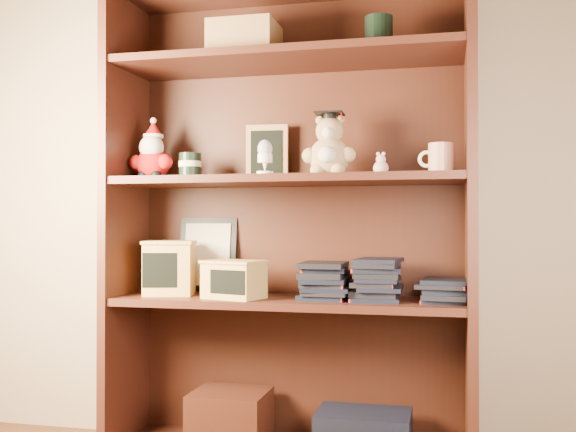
# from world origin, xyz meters

# --- Properties ---
(bookcase) EXTENTS (1.20, 0.35, 1.60)m
(bookcase) POSITION_xyz_m (0.00, 1.36, 0.78)
(bookcase) COLOR #3E1B11
(bookcase) RESTS_ON ground
(shelf_lower) EXTENTS (1.14, 0.33, 0.02)m
(shelf_lower) POSITION_xyz_m (0.01, 1.30, 0.54)
(shelf_lower) COLOR #3E1B11
(shelf_lower) RESTS_ON ground
(shelf_upper) EXTENTS (1.14, 0.33, 0.02)m
(shelf_upper) POSITION_xyz_m (0.01, 1.30, 0.94)
(shelf_upper) COLOR #3E1B11
(shelf_upper) RESTS_ON ground
(santa_plush) EXTENTS (0.16, 0.11, 0.22)m
(santa_plush) POSITION_xyz_m (-0.48, 1.30, 1.03)
(santa_plush) COLOR #A50F0F
(santa_plush) RESTS_ON shelf_upper
(teachers_tin) EXTENTS (0.08, 0.08, 0.09)m
(teachers_tin) POSITION_xyz_m (-0.34, 1.30, 0.99)
(teachers_tin) COLOR black
(teachers_tin) RESTS_ON shelf_upper
(chalkboard_plaque) EXTENTS (0.15, 0.08, 0.19)m
(chalkboard_plaque) POSITION_xyz_m (-0.10, 1.42, 1.04)
(chalkboard_plaque) COLOR #9E7547
(chalkboard_plaque) RESTS_ON shelf_upper
(egg_cup) EXTENTS (0.05, 0.05, 0.12)m
(egg_cup) POSITION_xyz_m (-0.05, 1.23, 1.01)
(egg_cup) COLOR white
(egg_cup) RESTS_ON shelf_upper
(grad_teddy_bear) EXTENTS (0.18, 0.15, 0.21)m
(grad_teddy_bear) POSITION_xyz_m (0.15, 1.30, 1.03)
(grad_teddy_bear) COLOR tan
(grad_teddy_bear) RESTS_ON shelf_upper
(pink_figurine) EXTENTS (0.05, 0.05, 0.08)m
(pink_figurine) POSITION_xyz_m (0.31, 1.31, 0.98)
(pink_figurine) COLOR beige
(pink_figurine) RESTS_ON shelf_upper
(teacher_mug) EXTENTS (0.11, 0.08, 0.10)m
(teacher_mug) POSITION_xyz_m (0.50, 1.30, 1.00)
(teacher_mug) COLOR silver
(teacher_mug) RESTS_ON shelf_upper
(certificate_frame) EXTENTS (0.21, 0.05, 0.27)m
(certificate_frame) POSITION_xyz_m (-0.32, 1.44, 0.68)
(certificate_frame) COLOR black
(certificate_frame) RESTS_ON shelf_lower
(treats_box) EXTENTS (0.21, 0.21, 0.18)m
(treats_box) POSITION_xyz_m (-0.41, 1.30, 0.64)
(treats_box) COLOR tan
(treats_box) RESTS_ON shelf_lower
(pencils_box) EXTENTS (0.22, 0.18, 0.12)m
(pencils_box) POSITION_xyz_m (-0.16, 1.24, 0.61)
(pencils_box) COLOR tan
(pencils_box) RESTS_ON shelf_lower
(book_stack_left) EXTENTS (0.14, 0.20, 0.13)m
(book_stack_left) POSITION_xyz_m (0.14, 1.30, 0.61)
(book_stack_left) COLOR black
(book_stack_left) RESTS_ON shelf_lower
(book_stack_mid) EXTENTS (0.14, 0.20, 0.14)m
(book_stack_mid) POSITION_xyz_m (0.31, 1.30, 0.62)
(book_stack_mid) COLOR black
(book_stack_mid) RESTS_ON shelf_lower
(book_stack_right) EXTENTS (0.14, 0.20, 0.08)m
(book_stack_right) POSITION_xyz_m (0.51, 1.30, 0.59)
(book_stack_right) COLOR black
(book_stack_right) RESTS_ON shelf_lower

